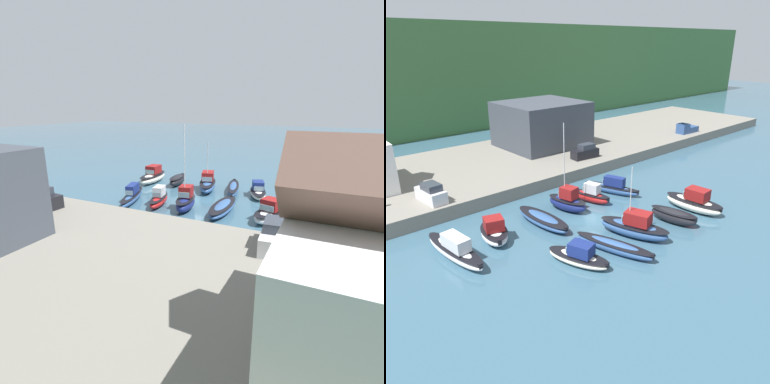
% 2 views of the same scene
% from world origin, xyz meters
% --- Properties ---
extents(ground_plane, '(320.00, 320.00, 0.00)m').
position_xyz_m(ground_plane, '(0.00, 0.00, 0.00)').
color(ground_plane, '#385B70').
extents(quay_promenade, '(123.69, 23.13, 1.68)m').
position_xyz_m(quay_promenade, '(0.00, 21.62, 0.84)').
color(quay_promenade, gray).
rests_on(quay_promenade, ground_plane).
extents(moored_boat_0, '(2.75, 8.81, 2.37)m').
position_xyz_m(moored_boat_0, '(-14.94, 2.46, 0.85)').
color(moored_boat_0, silver).
rests_on(moored_boat_0, ground_plane).
extents(moored_boat_1, '(3.82, 5.44, 2.50)m').
position_xyz_m(moored_boat_1, '(-10.62, 3.06, 0.91)').
color(moored_boat_1, white).
rests_on(moored_boat_1, ground_plane).
extents(moored_boat_2, '(2.53, 7.88, 1.09)m').
position_xyz_m(moored_boat_2, '(-5.06, 2.51, 0.59)').
color(moored_boat_2, '#33568E').
rests_on(moored_boat_2, ground_plane).
extents(moored_boat_3, '(3.06, 5.43, 10.17)m').
position_xyz_m(moored_boat_3, '(-0.71, 3.58, 1.10)').
color(moored_boat_3, navy).
rests_on(moored_boat_3, ground_plane).
extents(moored_boat_4, '(2.73, 5.52, 2.42)m').
position_xyz_m(moored_boat_4, '(3.04, 3.61, 0.88)').
color(moored_boat_4, red).
rests_on(moored_boat_4, ground_plane).
extents(moored_boat_5, '(3.81, 7.73, 2.26)m').
position_xyz_m(moored_boat_5, '(7.00, 3.78, 0.80)').
color(moored_boat_5, '#33568E').
rests_on(moored_boat_5, ground_plane).
extents(moored_boat_6, '(3.86, 6.32, 2.10)m').
position_xyz_m(moored_boat_6, '(-7.23, -5.67, 0.74)').
color(moored_boat_6, white).
rests_on(moored_boat_6, ground_plane).
extents(moored_boat_7, '(3.66, 8.32, 1.05)m').
position_xyz_m(moored_boat_7, '(-3.45, -6.37, 0.57)').
color(moored_boat_7, '#33568E').
rests_on(moored_boat_7, ground_plane).
extents(moored_boat_8, '(4.40, 7.62, 7.25)m').
position_xyz_m(moored_boat_8, '(0.28, -5.62, 1.01)').
color(moored_boat_8, '#33568E').
rests_on(moored_boat_8, ground_plane).
extents(moored_boat_9, '(2.52, 5.50, 1.50)m').
position_xyz_m(moored_boat_9, '(5.77, -6.44, 0.79)').
color(moored_boat_9, black).
rests_on(moored_boat_9, ground_plane).
extents(moored_boat_10, '(2.84, 7.11, 2.74)m').
position_xyz_m(moored_boat_10, '(10.19, -6.17, 1.01)').
color(moored_boat_10, white).
rests_on(moored_boat_10, ground_plane).
extents(parked_car_0, '(2.19, 4.35, 2.16)m').
position_xyz_m(parked_car_0, '(-12.77, 12.72, 2.60)').
color(parked_car_0, silver).
rests_on(parked_car_0, quay_promenade).
extents(parked_car_1, '(4.35, 2.19, 2.16)m').
position_xyz_m(parked_car_1, '(11.26, 13.52, 2.60)').
color(parked_car_1, black).
rests_on(parked_car_1, quay_promenade).
extents(person_on_quay, '(0.40, 0.40, 2.14)m').
position_xyz_m(person_on_quay, '(-17.82, 14.84, 2.78)').
color(person_on_quay, '#232838').
rests_on(person_on_quay, quay_promenade).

